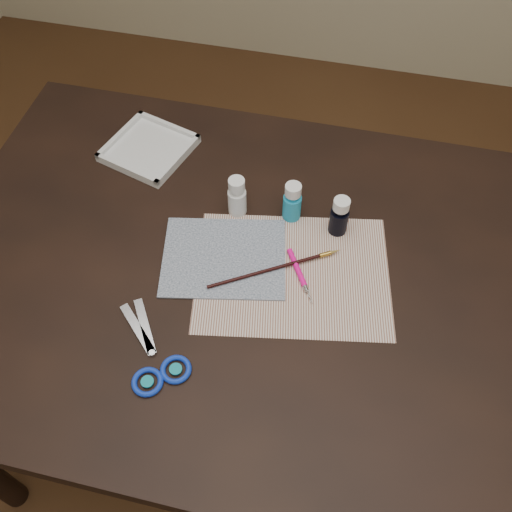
% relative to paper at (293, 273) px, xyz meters
% --- Properties ---
extents(ground, '(3.50, 3.50, 0.02)m').
position_rel_paper_xyz_m(ground, '(-0.07, -0.01, -0.76)').
color(ground, '#422614').
rests_on(ground, ground).
extents(table, '(1.30, 0.90, 0.75)m').
position_rel_paper_xyz_m(table, '(-0.07, -0.01, -0.38)').
color(table, black).
rests_on(table, ground).
extents(paper, '(0.42, 0.35, 0.00)m').
position_rel_paper_xyz_m(paper, '(0.00, 0.00, 0.00)').
color(paper, silver).
rests_on(paper, table).
extents(canvas, '(0.28, 0.24, 0.00)m').
position_rel_paper_xyz_m(canvas, '(-0.14, 0.01, 0.00)').
color(canvas, '#102139').
rests_on(canvas, paper).
extents(paint_bottle_white, '(0.05, 0.05, 0.09)m').
position_rel_paper_xyz_m(paint_bottle_white, '(-0.14, 0.13, 0.05)').
color(paint_bottle_white, silver).
rests_on(paint_bottle_white, table).
extents(paint_bottle_cyan, '(0.04, 0.04, 0.09)m').
position_rel_paper_xyz_m(paint_bottle_cyan, '(-0.03, 0.14, 0.05)').
color(paint_bottle_cyan, '#1B92BC').
rests_on(paint_bottle_cyan, table).
extents(paint_bottle_navy, '(0.05, 0.05, 0.09)m').
position_rel_paper_xyz_m(paint_bottle_navy, '(0.07, 0.13, 0.05)').
color(paint_bottle_navy, black).
rests_on(paint_bottle_navy, table).
extents(paintbrush, '(0.24, 0.15, 0.01)m').
position_rel_paper_xyz_m(paintbrush, '(-0.03, -0.00, 0.01)').
color(paintbrush, black).
rests_on(paintbrush, canvas).
extents(craft_knife, '(0.08, 0.12, 0.01)m').
position_rel_paper_xyz_m(craft_knife, '(0.02, -0.01, 0.01)').
color(craft_knife, '#FB0C8D').
rests_on(craft_knife, paper).
extents(scissors, '(0.23, 0.23, 0.01)m').
position_rel_paper_xyz_m(scissors, '(-0.23, -0.22, 0.00)').
color(scissors, silver).
rests_on(scissors, table).
extents(palette_tray, '(0.21, 0.21, 0.02)m').
position_rel_paper_xyz_m(palette_tray, '(-0.38, 0.26, 0.01)').
color(palette_tray, silver).
rests_on(palette_tray, table).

